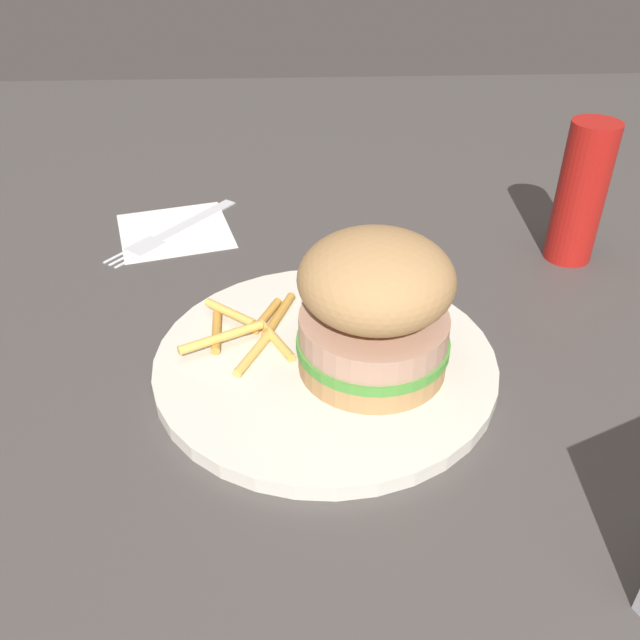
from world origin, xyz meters
TOP-DOWN VIEW (x-y plane):
  - ground_plane at (0.00, 0.00)m, footprint 1.60×1.60m
  - plate at (-0.00, -0.00)m, footprint 0.26×0.26m
  - sandwich at (0.01, 0.03)m, footprint 0.11×0.11m
  - fries_pile at (-0.03, -0.06)m, footprint 0.10×0.09m
  - napkin at (-0.23, -0.14)m, footprint 0.13×0.13m
  - fork at (-0.23, -0.14)m, footprint 0.15×0.12m
  - ketchup_bottle at (-0.16, 0.24)m, footprint 0.04×0.04m

SIDE VIEW (x-z plane):
  - ground_plane at x=0.00m, z-range 0.00..0.00m
  - napkin at x=-0.23m, z-range 0.00..0.00m
  - fork at x=-0.23m, z-range 0.00..0.01m
  - plate at x=0.00m, z-range 0.00..0.01m
  - fries_pile at x=-0.03m, z-range 0.01..0.02m
  - sandwich at x=0.01m, z-range 0.01..0.12m
  - ketchup_bottle at x=-0.16m, z-range 0.00..0.13m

